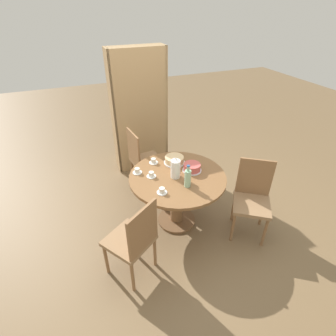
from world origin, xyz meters
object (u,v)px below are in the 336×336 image
at_px(water_bottle, 188,178).
at_px(chair_b, 252,197).
at_px(cup_b, 137,171).
at_px(cup_a, 151,175).
at_px(cup_d, 153,161).
at_px(cake_main, 174,160).
at_px(chair_c, 143,159).
at_px(chair_a, 134,239).
at_px(bookshelf, 139,115).
at_px(cup_c, 162,191).
at_px(cake_second, 192,167).
at_px(coffee_pot, 176,168).

bearing_deg(water_bottle, chair_b, -17.04).
bearing_deg(cup_b, cup_a, -46.03).
bearing_deg(cup_d, cake_main, -21.38).
xyz_separation_m(chair_c, cup_a, (-0.12, -0.78, 0.24)).
bearing_deg(chair_a, bookshelf, -142.44).
bearing_deg(chair_b, chair_c, 159.98).
relative_size(chair_a, chair_b, 1.00).
height_order(water_bottle, cup_c, water_bottle).
bearing_deg(cup_a, water_bottle, -45.95).
distance_m(chair_c, bookshelf, 0.77).
relative_size(chair_c, cup_c, 8.33).
bearing_deg(cup_c, water_bottle, 1.34).
distance_m(bookshelf, cup_c, 1.76).
distance_m(cake_second, cup_b, 0.66).
xyz_separation_m(bookshelf, cup_d, (-0.16, -1.12, -0.17)).
relative_size(coffee_pot, cake_second, 1.10).
distance_m(chair_b, cake_second, 0.79).
xyz_separation_m(cake_second, cup_c, (-0.49, -0.27, -0.02)).
xyz_separation_m(coffee_pot, water_bottle, (0.05, -0.21, -0.01)).
distance_m(chair_a, cup_c, 0.58).
height_order(bookshelf, cup_b, bookshelf).
relative_size(chair_a, cup_a, 8.33).
bearing_deg(chair_c, coffee_pot, -177.81).
xyz_separation_m(coffee_pot, cup_d, (-0.14, 0.39, -0.09)).
distance_m(chair_c, cup_c, 1.14).
distance_m(chair_b, cup_a, 1.22).
xyz_separation_m(bookshelf, coffee_pot, (-0.02, -1.51, -0.08)).
distance_m(chair_b, bookshelf, 2.14).
height_order(bookshelf, water_bottle, bookshelf).
bearing_deg(water_bottle, chair_c, 99.83).
distance_m(water_bottle, cup_c, 0.32).
height_order(chair_c, coffee_pot, coffee_pot).
xyz_separation_m(cup_b, cup_d, (0.25, 0.14, 0.00)).
bearing_deg(chair_c, water_bottle, -176.78).
height_order(bookshelf, coffee_pot, bookshelf).
bearing_deg(chair_b, cake_second, 173.83).
height_order(bookshelf, cake_second, bookshelf).
xyz_separation_m(chair_b, cake_main, (-0.69, 0.73, 0.26)).
height_order(chair_b, cup_a, chair_b).
relative_size(water_bottle, cup_a, 2.39).
relative_size(chair_b, cake_second, 4.06).
height_order(cup_b, cup_d, same).
bearing_deg(cup_c, cup_a, 91.36).
distance_m(chair_b, cake_main, 1.04).
xyz_separation_m(bookshelf, cup_c, (-0.27, -1.73, -0.17)).
bearing_deg(bookshelf, chair_c, 75.79).
bearing_deg(cup_a, chair_c, 81.04).
height_order(water_bottle, cup_b, water_bottle).
bearing_deg(cake_second, cup_d, 137.76).
relative_size(cake_main, cup_c, 2.35).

